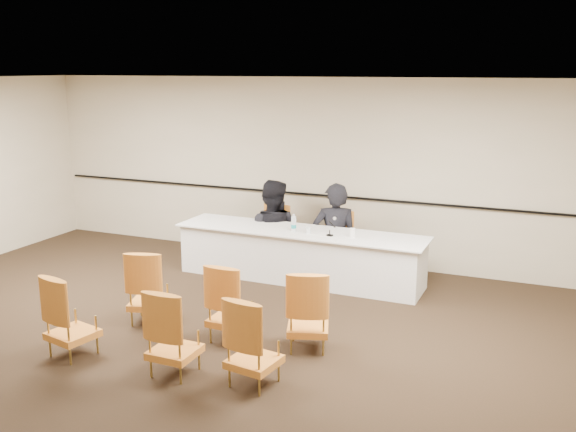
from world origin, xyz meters
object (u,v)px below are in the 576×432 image
object	(u,v)px
coffee_cup	(352,233)
panelist_main	(335,244)
aud_chair_front_right	(308,309)
aud_chair_back_right	(254,341)
panelist_second	(272,239)
panelist_second_chair	(272,236)
microphone	(330,227)
drinking_glass	(308,230)
aud_chair_front_mid	(231,302)
aud_chair_back_mid	(174,331)
water_bottle	(294,223)
panel_table	(300,255)
aud_chair_front_left	(149,286)
panelist_main_chair	(335,243)
aud_chair_back_left	(71,315)

from	to	relation	value
coffee_cup	panelist_main	bearing A→B (deg)	126.69
panelist_main	coffee_cup	bearing A→B (deg)	107.87
aud_chair_front_right	aud_chair_back_right	bearing A→B (deg)	-119.45
panelist_main	panelist_second	xyz separation A→B (m)	(-1.09, 0.01, -0.04)
panelist_second_chair	microphone	xyz separation A→B (m)	(1.23, -0.70, 0.42)
panelist_main	drinking_glass	world-z (taller)	panelist_main
panelist_second_chair	coffee_cup	world-z (taller)	panelist_second_chair
aud_chair_front_mid	aud_chair_back_mid	size ratio (longest dim) A/B	1.00
aud_chair_front_right	panelist_second_chair	bearing A→B (deg)	102.85
water_bottle	coffee_cup	xyz separation A→B (m)	(0.91, -0.01, -0.06)
panel_table	panelist_second_chair	size ratio (longest dim) A/B	4.03
panelist_second_chair	panel_table	bearing A→B (deg)	-37.91
microphone	panelist_second_chair	bearing A→B (deg)	160.53
water_bottle	aud_chair_front_left	world-z (taller)	water_bottle
panel_table	aud_chair_front_right	size ratio (longest dim) A/B	4.03
aud_chair_back_right	panelist_main_chair	bearing A→B (deg)	104.96
panelist_second	aud_chair_back_left	size ratio (longest dim) A/B	2.05
drinking_glass	aud_chair_front_left	distance (m)	2.54
panel_table	panelist_main_chair	distance (m)	0.68
drinking_glass	aud_chair_front_left	size ratio (longest dim) A/B	0.11
aud_chair_front_right	panelist_main	bearing A→B (deg)	84.20
panelist_main	panelist_second_chair	bearing A→B (deg)	-19.46
panelist_main_chair	aud_chair_back_right	size ratio (longest dim) A/B	1.00
panelist_main	aud_chair_front_mid	world-z (taller)	panelist_main
panelist_second	coffee_cup	bearing A→B (deg)	150.61
panelist_main_chair	water_bottle	bearing A→B (deg)	-124.33
panelist_second	panelist_second_chair	world-z (taller)	panelist_second
aud_chair_back_mid	panelist_main_chair	bearing A→B (deg)	84.46
aud_chair_front_left	aud_chair_front_right	bearing A→B (deg)	-16.25
aud_chair_front_left	aud_chair_front_right	world-z (taller)	same
panelist_main_chair	aud_chair_front_mid	bearing A→B (deg)	-94.84
aud_chair_front_right	aud_chair_back_right	distance (m)	1.03
panel_table	panelist_main	size ratio (longest dim) A/B	1.98
panel_table	water_bottle	world-z (taller)	water_bottle
panelist_main_chair	panelist_second	size ratio (longest dim) A/B	0.49
aud_chair_back_right	aud_chair_front_mid	bearing A→B (deg)	137.83
water_bottle	microphone	bearing A→B (deg)	-5.36
panel_table	microphone	size ratio (longest dim) A/B	14.61
coffee_cup	aud_chair_front_mid	xyz separation A→B (m)	(-0.76, -2.30, -0.36)
drinking_glass	aud_chair_front_right	world-z (taller)	aud_chair_front_right
panelist_main_chair	aud_chair_back_mid	world-z (taller)	same
aud_chair_front_right	aud_chair_back_mid	xyz separation A→B (m)	(-1.06, -1.12, 0.00)
panelist_main	water_bottle	bearing A→B (deg)	36.21
aud_chair_front_mid	aud_chair_back_right	xyz separation A→B (m)	(0.72, -0.88, 0.00)
microphone	aud_chair_front_right	size ratio (longest dim) A/B	0.28
panelist_second_chair	aud_chair_back_left	bearing A→B (deg)	-98.33
panel_table	panelist_second_chair	xyz separation A→B (m)	(-0.72, 0.57, 0.09)
coffee_cup	aud_chair_front_mid	world-z (taller)	aud_chair_front_mid
panelist_main_chair	aud_chair_front_mid	world-z (taller)	same
drinking_glass	aud_chair_back_mid	size ratio (longest dim) A/B	0.11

